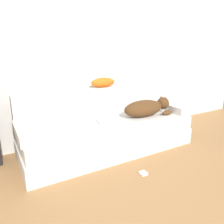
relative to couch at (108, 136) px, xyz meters
name	(u,v)px	position (x,y,z in m)	size (l,w,h in m)	color
wall_back	(82,48)	(-0.10, 0.56, 1.15)	(6.84, 0.06, 2.70)	silver
couch	(108,136)	(0.00, 0.00, 0.00)	(2.29, 0.86, 0.41)	silver
couch_backrest	(96,101)	(0.00, 0.36, 0.40)	(2.25, 0.15, 0.39)	silver
couch_arm_left	(23,132)	(-1.07, -0.01, 0.26)	(0.15, 0.67, 0.11)	silver
couch_arm_right	(169,107)	(1.07, -0.01, 0.26)	(0.15, 0.67, 0.11)	silver
dog	(147,108)	(0.59, -0.06, 0.33)	(0.77, 0.31, 0.25)	#513319
laptop	(109,122)	(-0.02, -0.04, 0.22)	(0.33, 0.29, 0.02)	#B7B7BC
throw_pillow	(103,82)	(0.12, 0.37, 0.67)	(0.37, 0.15, 0.14)	orange
power_adapter	(143,173)	(0.02, -0.74, -0.19)	(0.08, 0.08, 0.03)	white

